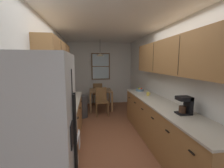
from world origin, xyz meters
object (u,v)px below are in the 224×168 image
Objects in this scene: stove_range at (54,149)px; table_serving_bowl at (100,89)px; coffee_maker at (185,105)px; mug_by_coffeemaker at (148,94)px; trash_bin at (82,106)px; fruit_bowl at (140,90)px; storage_canister at (59,106)px; dining_table at (101,93)px; refrigerator at (39,147)px; microwave_over_range at (41,68)px; dining_chair_far at (98,93)px; dining_chair_near at (101,100)px.

table_serving_bowl is (0.92, 3.39, 0.28)m from stove_range.
mug_by_coffeemaker is at bearing 92.89° from coffee_maker.
fruit_bowl is (1.69, -0.53, 0.59)m from trash_bin.
dining_table is at bearing 71.73° from storage_canister.
storage_canister is (-0.94, -2.84, 0.38)m from dining_table.
table_serving_bowl is (0.62, 0.82, 0.40)m from trash_bin.
stove_range reaches higher than table_serving_bowl.
storage_canister is at bearing -108.27° from dining_table.
dining_table is at bearing 77.41° from refrigerator.
microwave_over_range is at bearing 101.72° from refrigerator.
mug_by_coffeemaker is at bearing -66.14° from dining_chair_far.
dining_chair_far is at bearing 67.92° from trash_bin.
microwave_over_range reaches higher than coffee_maker.
dining_chair_near is (-0.02, -0.61, -0.10)m from dining_table.
refrigerator is 2.86m from mug_by_coffeemaker.
microwave_over_range is 0.63× the size of dining_chair_near.
table_serving_bowl is at bearing 74.85° from stove_range.
refrigerator is at bearing -78.28° from microwave_over_range.
mug_by_coffeemaker reaches higher than dining_table.
dining_table is 1.71m from fruit_bowl.
coffee_maker is at bearing -87.11° from mug_by_coffeemaker.
microwave_over_range is (-0.14, 0.69, 0.75)m from refrigerator.
fruit_bowl is at bearing 45.66° from stove_range.
dining_chair_far is at bearing 92.67° from dining_chair_near.
dining_chair_near reaches higher than dining_table.
refrigerator is 4.14m from dining_table.
table_serving_bowl is at bearing 128.46° from fruit_bowl.
stove_range is at bearing -179.98° from coffee_maker.
trash_bin is 6.38× the size of mug_by_coffeemaker.
table_serving_bowl is at bearing 72.25° from storage_canister.
fruit_bowl is (-0.07, 2.03, -0.12)m from coffee_maker.
trash_bin is 2.14m from mug_by_coffeemaker.
fruit_bowl reaches higher than dining_chair_near.
trash_bin is 3.19m from coffee_maker.
dining_table is 4.91× the size of storage_canister.
storage_canister is at bearing -142.51° from fruit_bowl.
refrigerator is 7.87× the size of fruit_bowl.
fruit_bowl is (0.00, 0.64, -0.01)m from mug_by_coffeemaker.
stove_range is at bearing -108.51° from dining_chair_near.
microwave_over_range is 2.91m from trash_bin.
dining_chair_near is 3.01m from coffee_maker.
trash_bin is (-0.62, -0.17, -0.15)m from dining_chair_near.
refrigerator is 4.18m from table_serving_bowl.
mug_by_coffeemaker is 0.48× the size of fruit_bowl.
fruit_bowl reaches higher than trash_bin.
dining_chair_far is at bearing 79.90° from refrigerator.
coffee_maker reaches higher than mug_by_coffeemaker.
stove_range is 4.04m from dining_chair_far.
fruit_bowl is at bearing 91.95° from coffee_maker.
dining_chair_near is at bearing -91.54° from dining_table.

